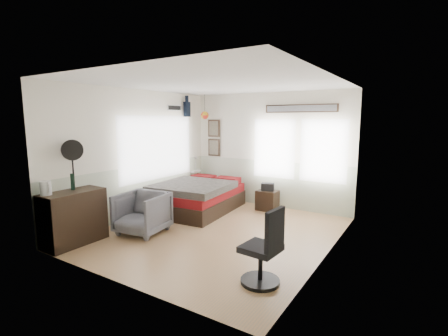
{
  "coord_description": "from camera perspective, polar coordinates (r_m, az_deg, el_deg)",
  "views": [
    {
      "loc": [
        3.19,
        -4.84,
        2.08
      ],
      "look_at": [
        -0.1,
        0.4,
        1.15
      ],
      "focal_mm": 26.0,
      "sensor_mm": 36.0,
      "label": 1
    }
  ],
  "objects": [
    {
      "name": "dresser",
      "position": [
        6.05,
        -24.91,
        -7.9
      ],
      "size": [
        0.48,
        1.0,
        0.9
      ],
      "primitive_type": "cube",
      "color": "black",
      "rests_on": "ground_plane"
    },
    {
      "name": "black_bag",
      "position": [
        7.51,
        7.68,
        -3.31
      ],
      "size": [
        0.34,
        0.27,
        0.17
      ],
      "primitive_type": "cube",
      "rotation": [
        0.0,
        0.0,
        0.34
      ],
      "color": "black",
      "rests_on": "nightstand"
    },
    {
      "name": "bed",
      "position": [
        7.49,
        -4.62,
        -5.02
      ],
      "size": [
        1.65,
        2.21,
        0.67
      ],
      "rotation": [
        0.0,
        0.0,
        0.09
      ],
      "color": "black",
      "rests_on": "ground_plane"
    },
    {
      "name": "armchair",
      "position": [
        6.18,
        -14.18,
        -7.69
      ],
      "size": [
        0.91,
        0.93,
        0.76
      ],
      "primitive_type": "imported",
      "rotation": [
        0.0,
        0.0,
        0.14
      ],
      "color": "slate",
      "rests_on": "ground_plane"
    },
    {
      "name": "bottle",
      "position": [
        6.04,
        -25.07,
        -2.19
      ],
      "size": [
        0.07,
        0.07,
        0.28
      ],
      "primitive_type": "cylinder",
      "color": "black",
      "rests_on": "dresser"
    },
    {
      "name": "nightstand",
      "position": [
        7.58,
        7.63,
        -5.64
      ],
      "size": [
        0.46,
        0.37,
        0.46
      ],
      "primitive_type": "cube",
      "rotation": [
        0.0,
        0.0,
        -0.0
      ],
      "color": "black",
      "rests_on": "ground_plane"
    },
    {
      "name": "stand_fan",
      "position": [
        5.97,
        -25.14,
        2.74
      ],
      "size": [
        0.2,
        0.33,
        0.85
      ],
      "rotation": [
        0.0,
        0.0,
        -0.36
      ],
      "color": "black",
      "rests_on": "dresser"
    },
    {
      "name": "wall_decor",
      "position": [
        8.04,
        -0.16,
        8.69
      ],
      "size": [
        3.55,
        1.32,
        1.44
      ],
      "color": "#372216",
      "rests_on": "room_shell"
    },
    {
      "name": "ground_plane",
      "position": [
        6.16,
        -1.21,
        -11.24
      ],
      "size": [
        4.0,
        4.5,
        0.01
      ],
      "primitive_type": "cube",
      "color": "tan"
    },
    {
      "name": "kettle",
      "position": [
        5.81,
        -28.86,
        -3.13
      ],
      "size": [
        0.19,
        0.17,
        0.22
      ],
      "rotation": [
        0.0,
        0.0,
        0.22
      ],
      "color": "silver",
      "rests_on": "dresser"
    },
    {
      "name": "task_chair",
      "position": [
        4.24,
        7.13,
        -14.71
      ],
      "size": [
        0.5,
        0.5,
        1.01
      ],
      "rotation": [
        0.0,
        0.0,
        -0.09
      ],
      "color": "black",
      "rests_on": "ground_plane"
    },
    {
      "name": "room_shell",
      "position": [
        6.01,
        -0.9,
        4.08
      ],
      "size": [
        4.02,
        4.52,
        2.71
      ],
      "color": "silver",
      "rests_on": "ground_plane"
    }
  ]
}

